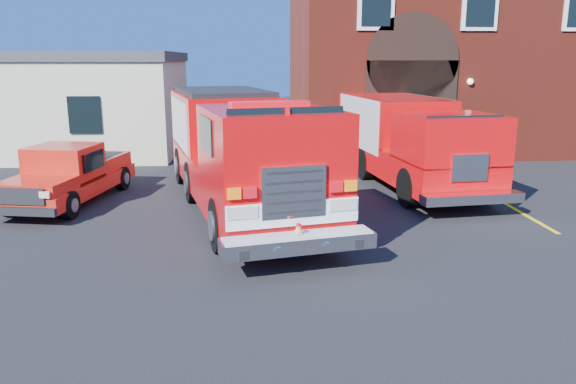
{
  "coord_description": "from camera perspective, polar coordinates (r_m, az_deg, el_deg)",
  "views": [
    {
      "loc": [
        -0.79,
        -12.75,
        4.05
      ],
      "look_at": [
        0.0,
        -1.2,
        1.3
      ],
      "focal_mm": 35.0,
      "sensor_mm": 36.0,
      "label": 1
    }
  ],
  "objects": [
    {
      "name": "secondary_truck",
      "position": [
        18.9,
        12.08,
        5.34
      ],
      "size": [
        3.62,
        8.8,
        2.77
      ],
      "color": "black",
      "rests_on": "ground"
    },
    {
      "name": "ground",
      "position": [
        13.4,
        -0.35,
        -4.23
      ],
      "size": [
        100.0,
        100.0,
        0.0
      ],
      "primitive_type": "plane",
      "color": "black",
      "rests_on": "ground"
    },
    {
      "name": "side_building",
      "position": [
        27.09,
        -21.81,
        8.51
      ],
      "size": [
        10.2,
        8.2,
        4.35
      ],
      "color": "beige",
      "rests_on": "ground"
    },
    {
      "name": "pickup_truck",
      "position": [
        17.3,
        -21.26,
        1.62
      ],
      "size": [
        2.78,
        5.43,
        1.69
      ],
      "color": "black",
      "rests_on": "ground"
    },
    {
      "name": "parking_stripe_near",
      "position": [
        16.08,
        23.21,
        -2.32
      ],
      "size": [
        0.12,
        3.0,
        0.01
      ],
      "primitive_type": "cube",
      "color": "yellow",
      "rests_on": "ground"
    },
    {
      "name": "parking_stripe_mid",
      "position": [
        18.71,
        19.12,
        0.12
      ],
      "size": [
        0.12,
        3.0,
        0.01
      ],
      "primitive_type": "cube",
      "color": "yellow",
      "rests_on": "ground"
    },
    {
      "name": "parking_stripe_far",
      "position": [
        21.44,
        16.04,
        1.96
      ],
      "size": [
        0.12,
        3.0,
        0.01
      ],
      "primitive_type": "cube",
      "color": "yellow",
      "rests_on": "ground"
    },
    {
      "name": "fire_engine",
      "position": [
        15.38,
        -4.87,
        4.31
      ],
      "size": [
        5.09,
        10.67,
        3.17
      ],
      "color": "black",
      "rests_on": "ground"
    },
    {
      "name": "fire_station",
      "position": [
        28.47,
        16.62,
        13.23
      ],
      "size": [
        15.2,
        10.2,
        8.45
      ],
      "color": "maroon",
      "rests_on": "ground"
    }
  ]
}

